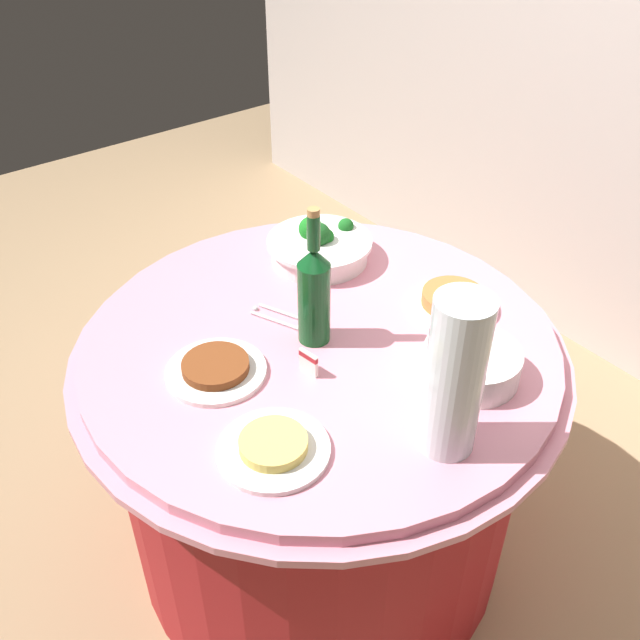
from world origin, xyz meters
name	(u,v)px	position (x,y,z in m)	size (l,w,h in m)	color
ground_plane	(320,534)	(0.00, 0.00, 0.00)	(6.00, 6.00, 0.00)	#9E7F5B
buffet_table	(320,446)	(0.00, 0.00, 0.38)	(1.16, 1.16, 0.74)	maroon
broccoli_bowl	(319,246)	(-0.27, 0.21, 0.78)	(0.28, 0.28, 0.11)	white
plate_stack	(471,364)	(0.31, 0.17, 0.78)	(0.21, 0.21, 0.07)	white
wine_bottle	(314,292)	(-0.01, -0.01, 0.87)	(0.07, 0.07, 0.34)	#10491E
decorative_fruit_vase	(453,384)	(0.41, -0.01, 0.89)	(0.11, 0.11, 0.34)	silver
serving_tongs	(281,317)	(-0.11, -0.03, 0.74)	(0.16, 0.10, 0.01)	silver
food_plate_stir_fry	(216,369)	(-0.04, -0.26, 0.75)	(0.22, 0.22, 0.03)	white
food_plate_noodles	(273,447)	(0.23, -0.29, 0.75)	(0.22, 0.22, 0.03)	white
food_plate_peanuts	(453,301)	(0.11, 0.33, 0.76)	(0.22, 0.22, 0.04)	white
label_placard_front	(308,362)	(0.08, -0.10, 0.77)	(0.05, 0.02, 0.05)	white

